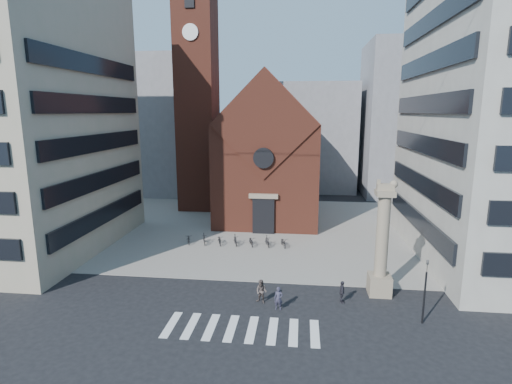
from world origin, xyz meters
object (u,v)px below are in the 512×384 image
Objects in this scene: traffic_light at (425,290)px; pedestrian_1 at (261,291)px; scooter_0 at (189,239)px; pedestrian_2 at (342,292)px; pedestrian_0 at (278,298)px; lion_column at (382,250)px.

pedestrian_1 is at bearing 171.28° from traffic_light.
pedestrian_1 is 0.95× the size of scooter_0.
pedestrian_2 reaches higher than scooter_0.
traffic_light reaches higher than pedestrian_2.
pedestrian_1 is at bearing -70.94° from scooter_0.
traffic_light is 2.67× the size of pedestrian_2.
scooter_0 is (-14.44, 11.35, -0.28)m from pedestrian_2.
pedestrian_0 is at bearing 106.93° from pedestrian_2.
lion_column is 5.08× the size of pedestrian_1.
lion_column is 5.38× the size of pedestrian_2.
pedestrian_1 is at bearing 94.62° from pedestrian_2.
lion_column reaches higher than pedestrian_1.
traffic_light is 2.39× the size of scooter_0.
lion_column is at bearing 116.46° from traffic_light.
lion_column is 4.27m from pedestrian_2.
pedestrian_1 is at bearing -164.49° from lion_column.
lion_column is 20.05m from scooter_0.
lion_column is at bearing -61.93° from pedestrian_2.
lion_column reaches higher than pedestrian_0.
scooter_0 is at bearing 144.75° from traffic_light.
pedestrian_2 is (-4.88, 2.31, -1.48)m from traffic_light.
traffic_light is 2.64× the size of pedestrian_0.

